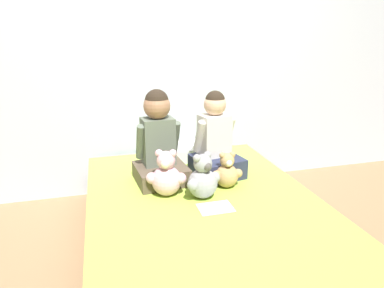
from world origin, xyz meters
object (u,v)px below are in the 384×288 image
teddy_bear_between_children (202,179)px  pillow_at_headboard (177,152)px  teddy_bear_held_by_left_child (166,176)px  teddy_bear_held_by_right_child (227,172)px  child_on_right (216,143)px  child_on_left (159,143)px  sign_card (216,208)px  bed (205,228)px

teddy_bear_between_children → pillow_at_headboard: bearing=65.7°
teddy_bear_held_by_left_child → teddy_bear_held_by_right_child: teddy_bear_held_by_left_child is taller
child_on_right → teddy_bear_held_by_left_child: (-0.42, -0.24, -0.12)m
child_on_left → child_on_right: 0.42m
teddy_bear_between_children → sign_card: bearing=-100.6°
teddy_bear_held_by_right_child → pillow_at_headboard: (-0.21, 0.65, -0.05)m
teddy_bear_held_by_left_child → sign_card: bearing=-29.5°
child_on_right → teddy_bear_held_by_right_child: (0.01, -0.23, -0.14)m
child_on_left → pillow_at_headboard: 0.52m
bed → teddy_bear_held_by_right_child: (0.21, 0.18, 0.29)m
bed → teddy_bear_held_by_right_child: bearing=41.1°
child_on_left → sign_card: 0.63m
child_on_left → teddy_bear_between_children: child_on_left is taller
child_on_left → sign_card: bearing=-69.2°
teddy_bear_held_by_left_child → teddy_bear_between_children: teddy_bear_held_by_left_child is taller
pillow_at_headboard → sign_card: 0.92m
sign_card → pillow_at_headboard: bearing=92.1°
child_on_right → pillow_at_headboard: (-0.20, 0.42, -0.19)m
bed → teddy_bear_between_children: size_ratio=6.71×
bed → pillow_at_headboard: (0.00, 0.83, 0.24)m
child_on_left → teddy_bear_held_by_right_child: bearing=-34.9°
teddy_bear_between_children → teddy_bear_held_by_right_child: bearing=3.5°
teddy_bear_held_by_right_child → pillow_at_headboard: teddy_bear_held_by_right_child is taller
bed → teddy_bear_between_children: (-0.00, 0.07, 0.32)m
pillow_at_headboard → sign_card: bearing=-87.9°
pillow_at_headboard → sign_card: size_ratio=2.19×
child_on_left → pillow_at_headboard: bearing=56.2°
child_on_right → sign_card: (-0.17, -0.50, -0.25)m
bed → child_on_left: child_on_left is taller
child_on_left → teddy_bear_held_by_left_child: size_ratio=2.09×
child_on_left → bed: bearing=-68.0°
sign_card → child_on_left: bearing=116.6°
pillow_at_headboard → teddy_bear_between_children: bearing=-90.3°
teddy_bear_held_by_left_child → sign_card: (0.25, -0.26, -0.13)m
bed → teddy_bear_held_by_left_child: bearing=141.8°
child_on_left → teddy_bear_between_children: (0.22, -0.35, -0.15)m
teddy_bear_held_by_left_child → sign_card: size_ratio=1.49×
child_on_right → teddy_bear_held_by_left_child: 0.50m
bed → sign_card: sign_card is taller
teddy_bear_held_by_right_child → bed: bearing=-134.7°
bed → sign_card: 0.21m
sign_card → teddy_bear_held_by_right_child: bearing=57.4°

